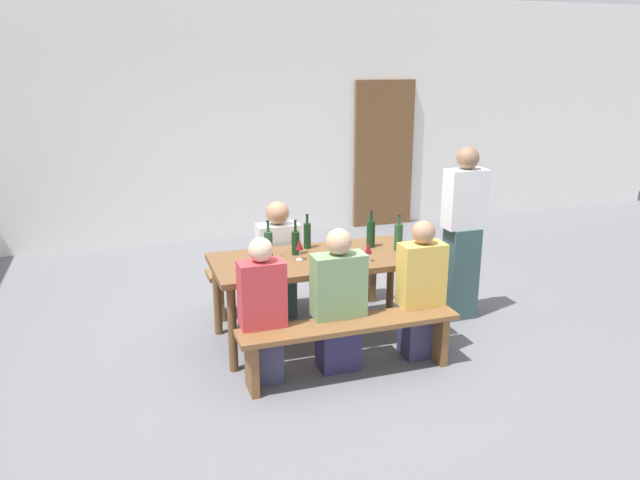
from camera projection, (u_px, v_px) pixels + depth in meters
ground_plane at (320, 337)px, 5.45m from camera, size 24.00×24.00×0.00m
back_wall at (237, 119)px, 8.22m from camera, size 14.00×0.20×3.20m
wooden_door at (384, 154)px, 8.89m from camera, size 0.90×0.06×2.10m
tasting_table at (320, 266)px, 5.26m from camera, size 1.84×0.84×0.75m
bench_near at (350, 334)px, 4.70m from camera, size 1.74×0.30×0.45m
bench_far at (297, 274)px, 6.01m from camera, size 1.74×0.30×0.45m
wine_bottle_0 at (268, 244)px, 5.15m from camera, size 0.07×0.07×0.34m
wine_bottle_1 at (371, 233)px, 5.48m from camera, size 0.08×0.08×0.34m
wine_bottle_2 at (307, 235)px, 5.45m from camera, size 0.07×0.07×0.31m
wine_bottle_3 at (398, 237)px, 5.38m from camera, size 0.07×0.07×0.32m
wine_bottle_4 at (295, 242)px, 5.27m from camera, size 0.07×0.07×0.31m
wine_glass_0 at (368, 249)px, 5.09m from camera, size 0.06×0.06×0.16m
wine_glass_1 at (299, 245)px, 5.12m from camera, size 0.06×0.06×0.18m
seated_guest_near_0 at (263, 314)px, 4.58m from camera, size 0.34×0.24×1.14m
seated_guest_near_1 at (338, 304)px, 4.76m from camera, size 0.41×0.24×1.15m
seated_guest_near_2 at (420, 293)px, 4.98m from camera, size 0.37×0.24×1.15m
seated_guest_far_0 at (278, 263)px, 5.75m from camera, size 0.39×0.24×1.13m
standing_host at (463, 237)px, 5.69m from camera, size 0.37×0.24×1.63m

